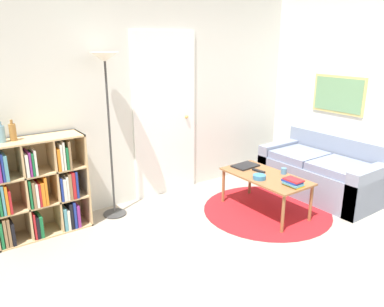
{
  "coord_description": "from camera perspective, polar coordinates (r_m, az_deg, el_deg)",
  "views": [
    {
      "loc": [
        -2.37,
        -1.76,
        1.99
      ],
      "look_at": [
        -0.22,
        1.25,
        0.85
      ],
      "focal_mm": 35.0,
      "sensor_mm": 36.0,
      "label": 1
    }
  ],
  "objects": [
    {
      "name": "ground_plane",
      "position": [
        3.56,
        15.44,
        -17.55
      ],
      "size": [
        14.0,
        14.0,
        0.0
      ],
      "primitive_type": "plane",
      "color": "gray"
    },
    {
      "name": "wall_back",
      "position": [
        4.75,
        -5.23,
        8.54
      ],
      "size": [
        7.29,
        0.11,
        2.6
      ],
      "color": "silver",
      "rests_on": "ground_plane"
    },
    {
      "name": "wall_right",
      "position": [
        5.43,
        21.95,
        8.58
      ],
      "size": [
        0.08,
        5.27,
        2.6
      ],
      "color": "silver",
      "rests_on": "ground_plane"
    },
    {
      "name": "rug",
      "position": [
        4.66,
        11.29,
        -8.44
      ],
      "size": [
        1.52,
        1.52,
        0.01
      ],
      "color": "#B2191E",
      "rests_on": "ground_plane"
    },
    {
      "name": "bookshelf",
      "position": [
        4.19,
        -22.44,
        -5.03
      ],
      "size": [
        0.95,
        0.34,
        1.04
      ],
      "color": "tan",
      "rests_on": "ground_plane"
    },
    {
      "name": "floor_lamp",
      "position": [
        4.15,
        -12.95,
        10.71
      ],
      "size": [
        0.31,
        0.31,
        1.86
      ],
      "color": "#333333",
      "rests_on": "ground_plane"
    },
    {
      "name": "couch",
      "position": [
        5.28,
        19.4,
        -2.86
      ],
      "size": [
        0.82,
        1.52,
        0.75
      ],
      "color": "gray",
      "rests_on": "ground_plane"
    },
    {
      "name": "coffee_table",
      "position": [
        4.49,
        11.14,
        -3.83
      ],
      "size": [
        0.54,
        1.05,
        0.45
      ],
      "color": "brown",
      "rests_on": "ground_plane"
    },
    {
      "name": "laptop",
      "position": [
        4.73,
        8.14,
        -1.86
      ],
      "size": [
        0.33,
        0.24,
        0.02
      ],
      "color": "black",
      "rests_on": "coffee_table"
    },
    {
      "name": "bowl",
      "position": [
        4.34,
        10.22,
        -3.54
      ],
      "size": [
        0.15,
        0.15,
        0.05
      ],
      "color": "teal",
      "rests_on": "coffee_table"
    },
    {
      "name": "book_stack_on_table",
      "position": [
        4.22,
        15.14,
        -4.27
      ],
      "size": [
        0.15,
        0.21,
        0.08
      ],
      "color": "gold",
      "rests_on": "coffee_table"
    },
    {
      "name": "cup",
      "position": [
        4.56,
        13.81,
        -2.61
      ],
      "size": [
        0.07,
        0.07,
        0.07
      ],
      "color": "teal",
      "rests_on": "coffee_table"
    },
    {
      "name": "remote",
      "position": [
        4.58,
        10.11,
        -2.62
      ],
      "size": [
        0.06,
        0.17,
        0.02
      ],
      "color": "black",
      "rests_on": "coffee_table"
    },
    {
      "name": "bottle_middle",
      "position": [
        3.98,
        -27.04,
        2.69
      ],
      "size": [
        0.07,
        0.07,
        0.2
      ],
      "color": "#6B93A3",
      "rests_on": "bookshelf"
    },
    {
      "name": "bottle_right",
      "position": [
        4.01,
        -25.65,
        2.98
      ],
      "size": [
        0.07,
        0.07,
        0.21
      ],
      "color": "olive",
      "rests_on": "bookshelf"
    }
  ]
}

